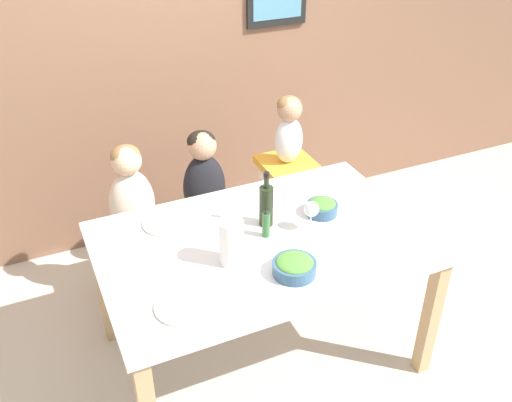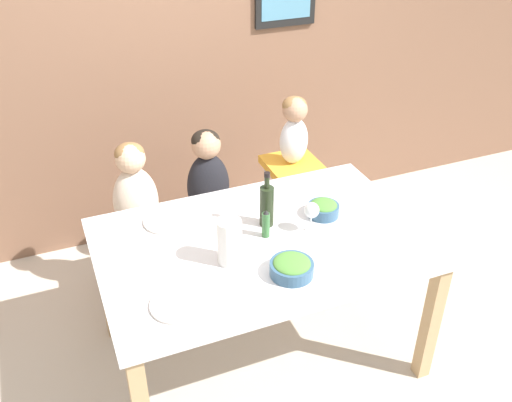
% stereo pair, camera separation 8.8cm
% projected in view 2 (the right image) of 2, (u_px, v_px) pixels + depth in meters
% --- Properties ---
extents(ground_plane, '(14.00, 14.00, 0.00)m').
position_uv_depth(ground_plane, '(261.00, 351.00, 3.21)').
color(ground_plane, '#BCB2A3').
extents(wall_back, '(10.00, 0.09, 2.70)m').
position_uv_depth(wall_back, '(176.00, 43.00, 3.61)').
color(wall_back, brown).
rests_on(wall_back, ground_plane).
extents(dining_table, '(1.60, 1.04, 0.78)m').
position_uv_depth(dining_table, '(262.00, 255.00, 2.85)').
color(dining_table, silver).
rests_on(dining_table, ground_plane).
extents(chair_far_left, '(0.39, 0.41, 0.45)m').
position_uv_depth(chair_far_left, '(141.00, 241.00, 3.45)').
color(chair_far_left, silver).
rests_on(chair_far_left, ground_plane).
extents(chair_far_center, '(0.39, 0.41, 0.45)m').
position_uv_depth(chair_far_center, '(210.00, 226.00, 3.59)').
color(chair_far_center, silver).
rests_on(chair_far_center, ground_plane).
extents(chair_right_highchair, '(0.33, 0.35, 0.72)m').
position_uv_depth(chair_right_highchair, '(292.00, 184.00, 3.67)').
color(chair_right_highchair, silver).
rests_on(chair_right_highchair, ground_plane).
extents(person_child_left, '(0.26, 0.19, 0.58)m').
position_uv_depth(person_child_left, '(134.00, 189.00, 3.26)').
color(person_child_left, beige).
rests_on(person_child_left, chair_far_left).
extents(person_child_center, '(0.26, 0.19, 0.58)m').
position_uv_depth(person_child_center, '(208.00, 175.00, 3.40)').
color(person_child_center, black).
rests_on(person_child_center, chair_far_center).
extents(person_baby_right, '(0.18, 0.16, 0.44)m').
position_uv_depth(person_baby_right, '(294.00, 127.00, 3.46)').
color(person_baby_right, silver).
rests_on(person_baby_right, chair_right_highchair).
extents(wine_bottle, '(0.07, 0.07, 0.30)m').
position_uv_depth(wine_bottle, '(267.00, 205.00, 2.85)').
color(wine_bottle, '#232D19').
rests_on(wine_bottle, dining_table).
extents(paper_towel_roll, '(0.11, 0.11, 0.23)m').
position_uv_depth(paper_towel_roll, '(230.00, 242.00, 2.59)').
color(paper_towel_roll, white).
rests_on(paper_towel_roll, dining_table).
extents(wine_glass_near, '(0.08, 0.08, 0.16)m').
position_uv_depth(wine_glass_near, '(312.00, 211.00, 2.80)').
color(wine_glass_near, white).
rests_on(wine_glass_near, dining_table).
extents(salad_bowl_large, '(0.20, 0.20, 0.08)m').
position_uv_depth(salad_bowl_large, '(292.00, 267.00, 2.55)').
color(salad_bowl_large, '#335675').
rests_on(salad_bowl_large, dining_table).
extents(salad_bowl_small, '(0.16, 0.16, 0.08)m').
position_uv_depth(salad_bowl_small, '(323.00, 208.00, 2.96)').
color(salad_bowl_small, '#335675').
rests_on(salad_bowl_small, dining_table).
extents(dinner_plate_front_left, '(0.24, 0.24, 0.01)m').
position_uv_depth(dinner_plate_front_left, '(178.00, 304.00, 2.40)').
color(dinner_plate_front_left, silver).
rests_on(dinner_plate_front_left, dining_table).
extents(dinner_plate_back_left, '(0.24, 0.24, 0.01)m').
position_uv_depth(dinner_plate_back_left, '(167.00, 221.00, 2.92)').
color(dinner_plate_back_left, silver).
rests_on(dinner_plate_back_left, dining_table).
extents(condiment_bottle_hot_sauce, '(0.04, 0.04, 0.15)m').
position_uv_depth(condiment_bottle_hot_sauce, '(266.00, 224.00, 2.78)').
color(condiment_bottle_hot_sauce, '#336633').
rests_on(condiment_bottle_hot_sauce, dining_table).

